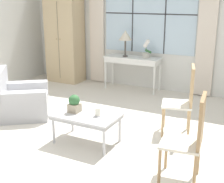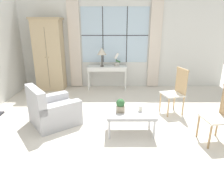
{
  "view_description": "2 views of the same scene",
  "coord_description": "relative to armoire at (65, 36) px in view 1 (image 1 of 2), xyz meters",
  "views": [
    {
      "loc": [
        2.47,
        -3.57,
        2.02
      ],
      "look_at": [
        0.33,
        0.59,
        0.6
      ],
      "focal_mm": 50.0,
      "sensor_mm": 36.0,
      "label": 1
    },
    {
      "loc": [
        -0.09,
        -3.53,
        2.01
      ],
      "look_at": [
        -0.09,
        0.43,
        0.67
      ],
      "focal_mm": 32.0,
      "sensor_mm": 36.0,
      "label": 2
    }
  ],
  "objects": [
    {
      "name": "ground_plane",
      "position": [
        2.03,
        -2.69,
        -1.11
      ],
      "size": [
        14.0,
        14.0,
        0.0
      ],
      "primitive_type": "plane",
      "color": "silver"
    },
    {
      "name": "wall_back_windowed",
      "position": [
        2.03,
        0.34,
        0.3
      ],
      "size": [
        7.2,
        0.14,
        2.8
      ],
      "color": "silver",
      "rests_on": "ground_plane"
    },
    {
      "name": "armoire",
      "position": [
        0.0,
        0.0,
        0.0
      ],
      "size": [
        0.91,
        0.59,
        2.2
      ],
      "color": "tan",
      "rests_on": "ground_plane"
    },
    {
      "name": "console_table",
      "position": [
        1.78,
        0.03,
        -0.45
      ],
      "size": [
        1.25,
        0.45,
        0.75
      ],
      "color": "white",
      "rests_on": "ground_plane"
    },
    {
      "name": "table_lamp",
      "position": [
        1.63,
        -0.02,
        0.1
      ],
      "size": [
        0.29,
        0.29,
        0.58
      ],
      "color": "#4C4742",
      "rests_on": "console_table"
    },
    {
      "name": "potted_orchid",
      "position": [
        2.09,
        0.08,
        -0.19
      ],
      "size": [
        0.21,
        0.16,
        0.4
      ],
      "color": "#BCB7AD",
      "rests_on": "console_table"
    },
    {
      "name": "armchair_upholstered",
      "position": [
        0.7,
        -2.39,
        -0.84
      ],
      "size": [
        1.2,
        1.2,
        0.84
      ],
      "color": "#B2B2B7",
      "rests_on": "ground_plane"
    },
    {
      "name": "side_chair_wooden",
      "position": [
        3.44,
        -1.83,
        -0.51
      ],
      "size": [
        0.54,
        0.54,
        1.06
      ],
      "color": "white",
      "rests_on": "ground_plane"
    },
    {
      "name": "accent_chair_wooden",
      "position": [
        3.84,
        -3.09,
        -0.53
      ],
      "size": [
        0.49,
        0.49,
        1.03
      ],
      "color": "beige",
      "rests_on": "ground_plane"
    },
    {
      "name": "coffee_table",
      "position": [
        2.3,
        -2.76,
        -0.72
      ],
      "size": [
        0.92,
        0.57,
        0.43
      ],
      "color": "#BCBCC1",
      "rests_on": "ground_plane"
    },
    {
      "name": "potted_plant_small",
      "position": [
        2.1,
        -2.76,
        -0.54
      ],
      "size": [
        0.16,
        0.16,
        0.26
      ],
      "color": "tan",
      "rests_on": "coffee_table"
    },
    {
      "name": "pillar_candle",
      "position": [
        2.48,
        -2.75,
        -0.62
      ],
      "size": [
        0.1,
        0.1,
        0.13
      ],
      "color": "silver",
      "rests_on": "coffee_table"
    }
  ]
}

